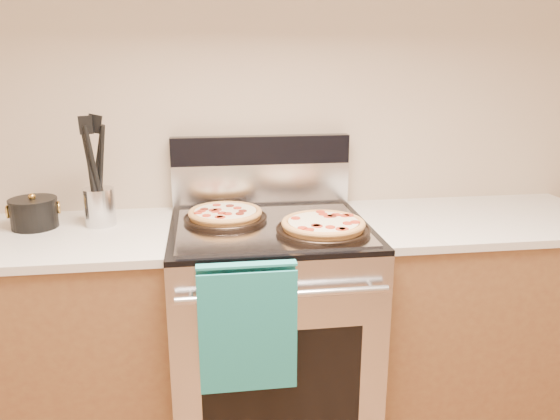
{
  "coord_description": "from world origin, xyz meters",
  "views": [
    {
      "loc": [
        -0.24,
        -0.33,
        1.55
      ],
      "look_at": [
        0.03,
        1.55,
        1.01
      ],
      "focal_mm": 35.0,
      "sensor_mm": 36.0,
      "label": 1
    }
  ],
  "objects": [
    {
      "name": "backsplash_upper",
      "position": [
        0.0,
        1.96,
        1.16
      ],
      "size": [
        0.76,
        0.06,
        0.12
      ],
      "primitive_type": "cube",
      "color": "black",
      "rests_on": "backsplash_lower"
    },
    {
      "name": "foil_sheet",
      "position": [
        0.0,
        1.62,
        0.92
      ],
      "size": [
        0.7,
        0.55,
        0.01
      ],
      "primitive_type": "cube",
      "color": "gray",
      "rests_on": "cooktop"
    },
    {
      "name": "saucepan",
      "position": [
        -0.89,
        1.78,
        0.96
      ],
      "size": [
        0.2,
        0.2,
        0.1
      ],
      "primitive_type": "cylinder",
      "rotation": [
        0.0,
        0.0,
        0.22
      ],
      "color": "black",
      "rests_on": "countertop_left"
    },
    {
      "name": "cabinet_right",
      "position": [
        0.88,
        1.68,
        0.44
      ],
      "size": [
        1.0,
        0.62,
        0.88
      ],
      "primitive_type": "cube",
      "color": "brown",
      "rests_on": "ground"
    },
    {
      "name": "oven_handle",
      "position": [
        0.0,
        1.27,
        0.8
      ],
      "size": [
        0.7,
        0.03,
        0.03
      ],
      "primitive_type": "cylinder",
      "rotation": [
        0.0,
        1.57,
        0.0
      ],
      "color": "silver",
      "rests_on": "range_body"
    },
    {
      "name": "pepperoni_pizza_front",
      "position": [
        0.18,
        1.52,
        0.95
      ],
      "size": [
        0.36,
        0.36,
        0.05
      ],
      "primitive_type": null,
      "rotation": [
        0.0,
        0.0,
        0.05
      ],
      "color": "#A76E33",
      "rests_on": "foil_sheet"
    },
    {
      "name": "dish_towel",
      "position": [
        -0.12,
        1.27,
        0.7
      ],
      "size": [
        0.32,
        0.05,
        0.42
      ],
      "primitive_type": null,
      "color": "#1A866E",
      "rests_on": "oven_handle"
    },
    {
      "name": "countertop_left",
      "position": [
        -0.88,
        1.68,
        0.9
      ],
      "size": [
        1.02,
        0.64,
        0.03
      ],
      "primitive_type": "cube",
      "color": "beige",
      "rests_on": "cabinet_left"
    },
    {
      "name": "countertop_right",
      "position": [
        0.88,
        1.68,
        0.9
      ],
      "size": [
        1.02,
        0.64,
        0.03
      ],
      "primitive_type": "cube",
      "color": "beige",
      "rests_on": "cabinet_right"
    },
    {
      "name": "backsplash_lower",
      "position": [
        0.0,
        1.96,
        1.01
      ],
      "size": [
        0.76,
        0.06,
        0.18
      ],
      "primitive_type": "cube",
      "color": "silver",
      "rests_on": "cooktop"
    },
    {
      "name": "wall_back",
      "position": [
        0.0,
        2.0,
        1.35
      ],
      "size": [
        4.0,
        0.0,
        4.0
      ],
      "primitive_type": "plane",
      "rotation": [
        1.57,
        0.0,
        0.0
      ],
      "color": "tan",
      "rests_on": "ground"
    },
    {
      "name": "utensil_crock",
      "position": [
        -0.65,
        1.78,
        0.98
      ],
      "size": [
        0.15,
        0.15,
        0.15
      ],
      "primitive_type": "cylinder",
      "rotation": [
        0.0,
        0.0,
        -0.33
      ],
      "color": "silver",
      "rests_on": "countertop_left"
    },
    {
      "name": "cabinet_left",
      "position": [
        -0.88,
        1.68,
        0.44
      ],
      "size": [
        1.0,
        0.62,
        0.88
      ],
      "primitive_type": "cube",
      "color": "brown",
      "rests_on": "ground"
    },
    {
      "name": "range_body",
      "position": [
        0.0,
        1.65,
        0.45
      ],
      "size": [
        0.76,
        0.68,
        0.9
      ],
      "primitive_type": "cube",
      "color": "#B7B7BC",
      "rests_on": "ground"
    },
    {
      "name": "oven_window",
      "position": [
        0.0,
        1.31,
        0.45
      ],
      "size": [
        0.56,
        0.01,
        0.4
      ],
      "primitive_type": "cube",
      "color": "black",
      "rests_on": "range_body"
    },
    {
      "name": "cooktop",
      "position": [
        0.0,
        1.65,
        0.91
      ],
      "size": [
        0.76,
        0.68,
        0.02
      ],
      "primitive_type": "cube",
      "color": "black",
      "rests_on": "range_body"
    },
    {
      "name": "pepperoni_pizza_back",
      "position": [
        -0.17,
        1.72,
        0.95
      ],
      "size": [
        0.4,
        0.4,
        0.04
      ],
      "primitive_type": null,
      "rotation": [
        0.0,
        0.0,
        0.29
      ],
      "color": "#A76E33",
      "rests_on": "foil_sheet"
    }
  ]
}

